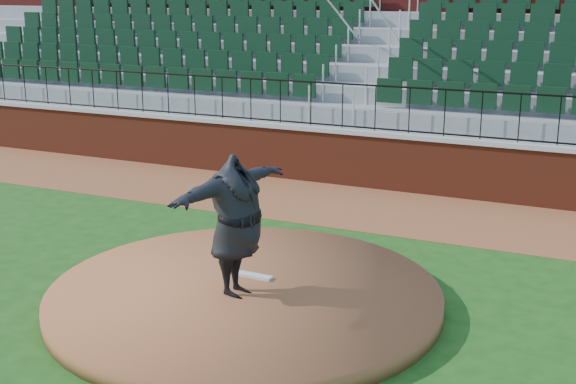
% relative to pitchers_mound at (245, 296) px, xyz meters
% --- Properties ---
extents(ground, '(90.00, 90.00, 0.00)m').
position_rel_pitchers_mound_xyz_m(ground, '(-0.00, 0.00, -0.12)').
color(ground, '#1B4A15').
rests_on(ground, ground).
extents(warning_track, '(34.00, 3.20, 0.01)m').
position_rel_pitchers_mound_xyz_m(warning_track, '(-0.00, 5.40, -0.12)').
color(warning_track, brown).
rests_on(warning_track, ground).
extents(field_wall, '(34.00, 0.35, 1.20)m').
position_rel_pitchers_mound_xyz_m(field_wall, '(-0.00, 7.00, 0.47)').
color(field_wall, maroon).
rests_on(field_wall, ground).
extents(wall_cap, '(34.00, 0.45, 0.10)m').
position_rel_pitchers_mound_xyz_m(wall_cap, '(-0.00, 7.00, 1.12)').
color(wall_cap, '#B7B7B7').
rests_on(wall_cap, field_wall).
extents(wall_railing, '(34.00, 0.05, 1.00)m').
position_rel_pitchers_mound_xyz_m(wall_railing, '(-0.00, 7.00, 1.67)').
color(wall_railing, black).
rests_on(wall_railing, wall_cap).
extents(seating_stands, '(34.00, 5.10, 4.60)m').
position_rel_pitchers_mound_xyz_m(seating_stands, '(-0.00, 9.73, 2.18)').
color(seating_stands, gray).
rests_on(seating_stands, ground).
extents(concourse_wall, '(34.00, 0.50, 5.50)m').
position_rel_pitchers_mound_xyz_m(concourse_wall, '(-0.00, 12.53, 2.62)').
color(concourse_wall, maroon).
rests_on(concourse_wall, ground).
extents(pitchers_mound, '(5.63, 5.63, 0.25)m').
position_rel_pitchers_mound_xyz_m(pitchers_mound, '(0.00, 0.00, 0.00)').
color(pitchers_mound, brown).
rests_on(pitchers_mound, ground).
extents(pitching_rubber, '(0.60, 0.16, 0.04)m').
position_rel_pitchers_mound_xyz_m(pitching_rubber, '(-0.08, 0.43, 0.14)').
color(pitching_rubber, silver).
rests_on(pitching_rubber, pitchers_mound).
extents(pitcher, '(1.00, 2.54, 2.01)m').
position_rel_pitchers_mound_xyz_m(pitcher, '(0.01, -0.24, 1.13)').
color(pitcher, black).
rests_on(pitcher, pitchers_mound).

